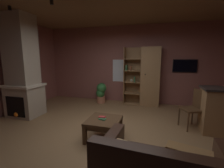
# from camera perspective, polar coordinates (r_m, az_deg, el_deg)

# --- Properties ---
(floor) EXTENTS (6.30, 5.39, 0.02)m
(floor) POSITION_cam_1_polar(r_m,az_deg,el_deg) (3.53, -1.87, -18.32)
(floor) COLOR olive
(floor) RESTS_ON ground
(wall_back) EXTENTS (6.42, 0.06, 2.78)m
(wall_back) POSITION_cam_1_polar(r_m,az_deg,el_deg) (5.78, 6.35, 7.07)
(wall_back) COLOR #8E544C
(wall_back) RESTS_ON ground
(window_pane_back) EXTENTS (0.61, 0.01, 0.82)m
(window_pane_back) POSITION_cam_1_polar(r_m,az_deg,el_deg) (5.82, 3.24, 4.91)
(window_pane_back) COLOR white
(stone_fireplace) EXTENTS (0.93, 0.77, 2.78)m
(stone_fireplace) POSITION_cam_1_polar(r_m,az_deg,el_deg) (4.96, -30.11, 3.86)
(stone_fireplace) COLOR tan
(stone_fireplace) RESTS_ON ground
(bookshelf_cabinet) EXTENTS (1.22, 0.41, 2.00)m
(bookshelf_cabinet) POSITION_cam_1_polar(r_m,az_deg,el_deg) (5.46, 13.05, 2.55)
(bookshelf_cabinet) COLOR #997047
(bookshelf_cabinet) RESTS_ON ground
(coffee_table) EXTENTS (0.65, 0.67, 0.42)m
(coffee_table) POSITION_cam_1_polar(r_m,az_deg,el_deg) (3.23, -3.05, -14.18)
(coffee_table) COLOR #4C331E
(coffee_table) RESTS_ON ground
(table_book_0) EXTENTS (0.14, 0.10, 0.02)m
(table_book_0) POSITION_cam_1_polar(r_m,az_deg,el_deg) (3.18, -3.57, -12.74)
(table_book_0) COLOR #387247
(table_book_0) RESTS_ON coffee_table
(table_book_1) EXTENTS (0.15, 0.10, 0.02)m
(table_book_1) POSITION_cam_1_polar(r_m,az_deg,el_deg) (3.22, -3.62, -11.99)
(table_book_1) COLOR #B22D2D
(table_book_1) RESTS_ON coffee_table
(dining_chair) EXTENTS (0.56, 0.56, 0.92)m
(dining_chair) POSITION_cam_1_polar(r_m,az_deg,el_deg) (4.12, 28.14, -7.23)
(dining_chair) COLOR #4C331E
(dining_chair) RESTS_ON ground
(potted_floor_plant) EXTENTS (0.38, 0.36, 0.74)m
(potted_floor_plant) POSITION_cam_1_polar(r_m,az_deg,el_deg) (5.69, -4.06, -3.00)
(potted_floor_plant) COLOR #B77051
(potted_floor_plant) RESTS_ON ground
(wall_mounted_tv) EXTENTS (0.75, 0.06, 0.42)m
(wall_mounted_tv) POSITION_cam_1_polar(r_m,az_deg,el_deg) (5.71, 25.21, 6.08)
(wall_mounted_tv) COLOR black
(track_light_spot_0) EXTENTS (0.07, 0.07, 0.09)m
(track_light_spot_0) POSITION_cam_1_polar(r_m,az_deg,el_deg) (4.35, -33.54, 22.30)
(track_light_spot_0) COLOR black
(track_light_spot_1) EXTENTS (0.07, 0.07, 0.09)m
(track_light_spot_1) POSITION_cam_1_polar(r_m,az_deg,el_deg) (3.60, -21.34, 26.24)
(track_light_spot_1) COLOR black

